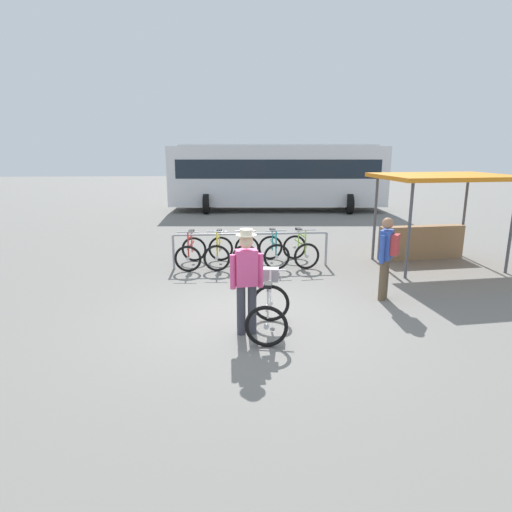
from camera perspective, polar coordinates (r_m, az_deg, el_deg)
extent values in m
plane|color=slate|center=(7.84, -0.73, -8.13)|extent=(80.00, 80.00, 0.00)
cylinder|color=#99999E|center=(11.04, -10.67, 0.50)|extent=(0.06, 0.06, 0.85)
cylinder|color=#99999E|center=(11.33, 9.09, 0.91)|extent=(0.06, 0.06, 0.85)
cylinder|color=#99999E|center=(10.93, -0.67, 2.88)|extent=(3.85, 0.17, 0.05)
torus|color=black|center=(11.69, -8.06, 0.87)|extent=(0.66, 0.13, 0.66)
cylinder|color=#B7B7BC|center=(11.69, -8.06, 0.87)|extent=(0.08, 0.07, 0.08)
torus|color=black|center=(10.71, -8.84, -0.36)|extent=(0.66, 0.13, 0.66)
cylinder|color=#B7B7BC|center=(10.71, -8.84, -0.36)|extent=(0.08, 0.07, 0.08)
cube|color=red|center=(11.15, -8.47, 1.41)|extent=(0.10, 0.92, 0.04)
cube|color=red|center=(11.06, -8.55, 2.49)|extent=(0.08, 0.61, 0.04)
cylinder|color=red|center=(11.32, -8.34, 1.86)|extent=(0.03, 0.03, 0.55)
cube|color=black|center=(11.27, -8.39, 3.22)|extent=(0.14, 0.25, 0.06)
cylinder|color=red|center=(10.76, -8.80, 1.43)|extent=(0.03, 0.03, 0.63)
cylinder|color=#B7B7BC|center=(10.70, -8.86, 3.07)|extent=(0.52, 0.06, 0.03)
torus|color=black|center=(11.68, -4.60, 0.95)|extent=(0.66, 0.11, 0.66)
cylinder|color=#B7B7BC|center=(11.68, -4.60, 0.95)|extent=(0.08, 0.07, 0.08)
torus|color=black|center=(10.69, -5.11, -0.28)|extent=(0.66, 0.11, 0.66)
cylinder|color=#B7B7BC|center=(10.69, -5.11, -0.28)|extent=(0.08, 0.07, 0.08)
cube|color=yellow|center=(11.13, -4.87, 1.49)|extent=(0.10, 0.92, 0.04)
cube|color=yellow|center=(11.04, -4.92, 2.57)|extent=(0.08, 0.61, 0.04)
cylinder|color=yellow|center=(11.30, -4.79, 1.94)|extent=(0.03, 0.03, 0.55)
cube|color=black|center=(11.25, -4.81, 3.31)|extent=(0.14, 0.25, 0.06)
cylinder|color=yellow|center=(10.74, -5.08, 1.51)|extent=(0.03, 0.03, 0.63)
cylinder|color=#B7B7BC|center=(10.67, -5.12, 3.16)|extent=(0.52, 0.07, 0.03)
torus|color=black|center=(11.70, -1.17, 1.02)|extent=(0.66, 0.12, 0.66)
cylinder|color=#B7B7BC|center=(11.70, -1.17, 1.02)|extent=(0.08, 0.07, 0.08)
torus|color=black|center=(10.71, -1.37, -0.20)|extent=(0.66, 0.12, 0.66)
cylinder|color=#B7B7BC|center=(10.71, -1.37, -0.20)|extent=(0.08, 0.07, 0.08)
cube|color=black|center=(11.16, -1.27, 1.56)|extent=(0.11, 0.92, 0.04)
cube|color=black|center=(11.06, -1.29, 2.65)|extent=(0.08, 0.61, 0.04)
cylinder|color=black|center=(11.33, -1.24, 2.01)|extent=(0.03, 0.03, 0.55)
cube|color=black|center=(11.27, -1.25, 3.38)|extent=(0.14, 0.25, 0.06)
cylinder|color=black|center=(10.76, -1.36, 1.59)|extent=(0.03, 0.03, 0.63)
cylinder|color=#B7B7BC|center=(10.70, -1.37, 3.24)|extent=(0.52, 0.07, 0.03)
torus|color=black|center=(11.77, 1.89, 1.09)|extent=(0.66, 0.13, 0.66)
cylinder|color=#B7B7BC|center=(11.77, 1.89, 1.09)|extent=(0.08, 0.07, 0.08)
torus|color=black|center=(10.79, 2.71, -0.11)|extent=(0.66, 0.13, 0.66)
cylinder|color=#B7B7BC|center=(10.79, 2.71, -0.11)|extent=(0.08, 0.07, 0.08)
cube|color=teal|center=(11.22, 2.30, 1.63)|extent=(0.09, 0.92, 0.04)
cube|color=teal|center=(11.13, 2.35, 2.71)|extent=(0.07, 0.61, 0.04)
cylinder|color=teal|center=(11.39, 2.15, 2.07)|extent=(0.03, 0.03, 0.55)
cube|color=black|center=(11.34, 2.16, 3.43)|extent=(0.13, 0.25, 0.06)
cylinder|color=teal|center=(10.83, 2.62, 1.66)|extent=(0.03, 0.03, 0.63)
cylinder|color=#B7B7BC|center=(10.77, 2.64, 3.30)|extent=(0.52, 0.06, 0.03)
torus|color=black|center=(11.86, 5.03, 1.14)|extent=(0.66, 0.16, 0.66)
cylinder|color=#B7B7BC|center=(11.86, 5.03, 1.14)|extent=(0.09, 0.07, 0.08)
torus|color=black|center=(10.91, 6.60, -0.02)|extent=(0.66, 0.16, 0.66)
cylinder|color=#B7B7BC|center=(10.91, 6.60, -0.02)|extent=(0.09, 0.07, 0.08)
cube|color=#9ED14C|center=(11.34, 5.81, 1.69)|extent=(0.18, 0.91, 0.04)
cube|color=#9ED14C|center=(11.24, 5.91, 2.76)|extent=(0.13, 0.61, 0.04)
cylinder|color=#9ED14C|center=(11.50, 5.53, 2.13)|extent=(0.03, 0.03, 0.55)
cube|color=black|center=(11.44, 5.57, 3.47)|extent=(0.16, 0.26, 0.06)
cylinder|color=#9ED14C|center=(10.96, 6.44, 1.73)|extent=(0.03, 0.03, 0.63)
cylinder|color=#B7B7BC|center=(10.90, 6.48, 3.35)|extent=(0.52, 0.11, 0.03)
torus|color=black|center=(6.68, 1.35, -9.13)|extent=(0.66, 0.16, 0.66)
cylinder|color=#B7B7BC|center=(6.68, 1.35, -9.13)|extent=(0.09, 0.07, 0.08)
torus|color=black|center=(7.62, 1.90, -6.13)|extent=(0.66, 0.16, 0.66)
cylinder|color=#B7B7BC|center=(7.62, 1.90, -6.13)|extent=(0.09, 0.07, 0.08)
cube|color=silver|center=(7.07, 1.65, -5.83)|extent=(0.18, 0.91, 0.04)
cube|color=silver|center=(7.04, 1.69, -3.97)|extent=(0.13, 0.61, 0.04)
cylinder|color=silver|center=(6.88, 1.56, -5.96)|extent=(0.03, 0.03, 0.55)
cube|color=black|center=(6.79, 1.57, -3.78)|extent=(0.16, 0.26, 0.06)
cylinder|color=silver|center=(7.40, 1.86, -4.17)|extent=(0.03, 0.03, 0.63)
cylinder|color=#B7B7BC|center=(7.31, 1.88, -1.82)|extent=(0.52, 0.11, 0.03)
cube|color=gray|center=(7.48, 1.94, -2.41)|extent=(0.29, 0.24, 0.22)
cylinder|color=#383842|center=(7.12, -0.50, -6.94)|extent=(0.14, 0.14, 0.82)
cylinder|color=#383842|center=(7.09, -1.94, -7.03)|extent=(0.14, 0.14, 0.82)
cube|color=#E54C8C|center=(6.88, -1.25, -1.53)|extent=(0.36, 0.24, 0.58)
cylinder|color=#E54C8C|center=(6.92, 0.58, -1.88)|extent=(0.09, 0.09, 0.55)
cylinder|color=#E54C8C|center=(6.84, -3.04, -2.07)|extent=(0.09, 0.09, 0.55)
sphere|color=beige|center=(6.78, -1.27, 1.89)|extent=(0.22, 0.22, 0.22)
cylinder|color=beige|center=(6.76, -1.27, 2.72)|extent=(0.32, 0.32, 0.02)
cylinder|color=beige|center=(6.75, -1.28, 3.13)|extent=(0.20, 0.20, 0.09)
cylinder|color=brown|center=(8.96, 16.12, -3.06)|extent=(0.14, 0.14, 0.82)
cylinder|color=brown|center=(9.13, 16.39, -2.77)|extent=(0.14, 0.14, 0.82)
cube|color=#2D4CA5|center=(8.87, 16.56, 1.42)|extent=(0.35, 0.39, 0.58)
cylinder|color=#2D4CA5|center=(8.68, 16.07, 0.84)|extent=(0.09, 0.09, 0.55)
cylinder|color=#2D4CA5|center=(9.10, 16.74, 1.38)|extent=(0.09, 0.09, 0.55)
sphere|color=#9E7051|center=(8.80, 16.75, 4.09)|extent=(0.22, 0.22, 0.22)
cube|color=#B23333|center=(8.84, 17.57, 1.42)|extent=(0.26, 0.29, 0.40)
cube|color=silver|center=(21.17, 2.75, 10.42)|extent=(10.13, 3.09, 2.70)
cube|color=#19232D|center=(21.15, 2.76, 11.36)|extent=(9.33, 3.06, 0.84)
cube|color=silver|center=(21.13, 2.79, 14.18)|extent=(9.12, 2.78, 0.08)
cylinder|color=black|center=(20.14, -6.47, 6.73)|extent=(0.30, 0.91, 0.90)
cylinder|color=black|center=(22.61, -5.77, 7.53)|extent=(0.30, 0.91, 0.90)
cylinder|color=black|center=(20.46, 12.06, 6.63)|extent=(0.30, 0.91, 0.90)
cylinder|color=black|center=(22.89, 10.78, 7.44)|extent=(0.30, 0.91, 0.90)
cylinder|color=#4C4C51|center=(12.09, 15.20, 4.67)|extent=(0.07, 0.07, 2.20)
cylinder|color=#4C4C51|center=(13.38, 25.41, 4.67)|extent=(0.07, 0.07, 2.20)
cylinder|color=#4C4C51|center=(10.51, 19.26, 3.04)|extent=(0.07, 0.07, 2.20)
cylinder|color=#4C4C51|center=(11.97, 30.26, 3.17)|extent=(0.07, 0.07, 2.20)
cube|color=orange|center=(11.80, 23.23, 9.45)|extent=(3.33, 2.62, 0.10)
cube|color=olive|center=(12.67, 20.65, 1.67)|extent=(2.36, 0.55, 0.90)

